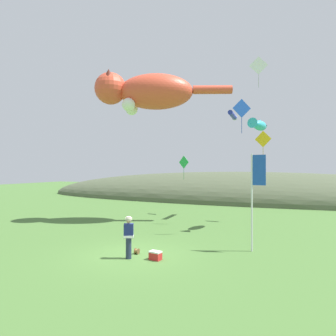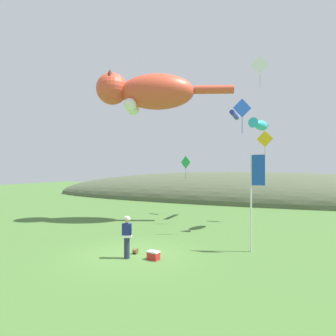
# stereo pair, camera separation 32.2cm
# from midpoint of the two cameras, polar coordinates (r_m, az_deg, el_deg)

# --- Properties ---
(ground_plane) EXTENTS (120.00, 120.00, 0.00)m
(ground_plane) POSITION_cam_midpoint_polar(r_m,az_deg,el_deg) (13.81, -6.40, -16.14)
(ground_plane) COLOR #477033
(distant_hill_ridge) EXTENTS (57.33, 15.74, 6.92)m
(distant_hill_ridge) POSITION_cam_midpoint_polar(r_m,az_deg,el_deg) (38.94, 14.16, -5.79)
(distant_hill_ridge) COLOR #4C563D
(distant_hill_ridge) RESTS_ON ground
(festival_attendant) EXTENTS (0.49, 0.42, 1.77)m
(festival_attendant) POSITION_cam_midpoint_polar(r_m,az_deg,el_deg) (13.10, -7.13, -12.71)
(festival_attendant) COLOR #232D47
(festival_attendant) RESTS_ON ground
(kite_spool) EXTENTS (0.17, 0.26, 0.26)m
(kite_spool) POSITION_cam_midpoint_polar(r_m,az_deg,el_deg) (13.92, -5.54, -15.46)
(kite_spool) COLOR olive
(kite_spool) RESTS_ON ground
(picnic_cooler) EXTENTS (0.54, 0.41, 0.36)m
(picnic_cooler) POSITION_cam_midpoint_polar(r_m,az_deg,el_deg) (13.03, -2.06, -16.29)
(picnic_cooler) COLOR red
(picnic_cooler) RESTS_ON ground
(festival_banner_pole) EXTENTS (0.66, 0.08, 4.50)m
(festival_banner_pole) POSITION_cam_midpoint_polar(r_m,az_deg,el_deg) (14.29, 16.74, -3.58)
(festival_banner_pole) COLOR silver
(festival_banner_pole) RESTS_ON ground
(kite_giant_cat) EXTENTS (9.51, 4.77, 3.05)m
(kite_giant_cat) POSITION_cam_midpoint_polar(r_m,az_deg,el_deg) (22.64, -3.51, 14.23)
(kite_giant_cat) COLOR #E04C33
(kite_fish_windsock) EXTENTS (1.09, 2.42, 0.72)m
(kite_fish_windsock) POSITION_cam_midpoint_polar(r_m,az_deg,el_deg) (19.97, 17.53, 7.86)
(kite_fish_windsock) COLOR #33B2CC
(kite_tube_streamer) EXTENTS (0.54, 2.63, 0.44)m
(kite_tube_streamer) POSITION_cam_midpoint_polar(r_m,az_deg,el_deg) (24.43, 12.92, 9.82)
(kite_tube_streamer) COLOR #2633A5
(kite_diamond_green) EXTENTS (1.02, 0.45, 2.00)m
(kite_diamond_green) POSITION_cam_midpoint_polar(r_m,az_deg,el_deg) (25.11, 3.75, 1.07)
(kite_diamond_green) COLOR green
(kite_diamond_white) EXTENTS (1.23, 0.27, 2.15)m
(kite_diamond_white) POSITION_cam_midpoint_polar(r_m,az_deg,el_deg) (22.41, 17.54, 18.19)
(kite_diamond_white) COLOR white
(kite_diamond_gold) EXTENTS (1.17, 0.26, 2.09)m
(kite_diamond_gold) POSITION_cam_midpoint_polar(r_m,az_deg,el_deg) (22.66, 18.36, 5.24)
(kite_diamond_gold) COLOR yellow
(kite_diamond_blue) EXTENTS (0.96, 0.55, 1.99)m
(kite_diamond_blue) POSITION_cam_midpoint_polar(r_m,az_deg,el_deg) (18.01, 14.44, 10.94)
(kite_diamond_blue) COLOR blue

